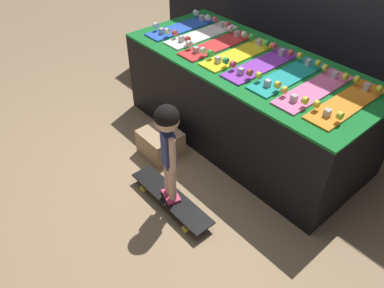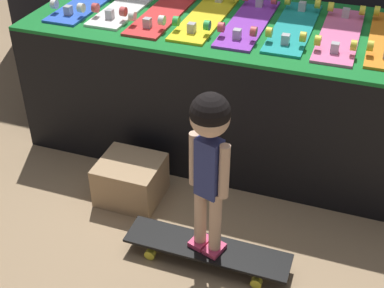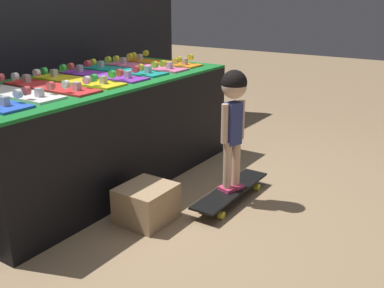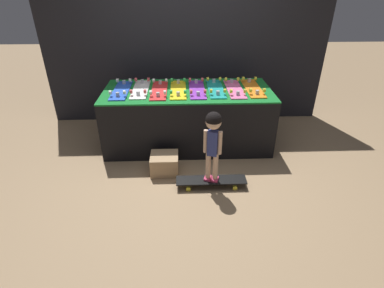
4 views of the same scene
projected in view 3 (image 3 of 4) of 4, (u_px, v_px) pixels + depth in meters
name	position (u px, v px, depth m)	size (l,w,h in m)	color
ground_plane	(161.00, 198.00, 3.19)	(16.00, 16.00, 0.00)	#9E7F5B
back_wall	(6.00, 10.00, 3.58)	(4.34, 0.10, 2.51)	black
display_rack	(94.00, 131.00, 3.39)	(2.23, 0.98, 0.79)	black
skateboard_white_on_rack	(14.00, 91.00, 2.77)	(0.20, 0.75, 0.09)	white
skateboard_red_on_rack	(51.00, 86.00, 2.95)	(0.20, 0.75, 0.09)	red
skateboard_yellow_on_rack	(78.00, 80.00, 3.15)	(0.20, 0.75, 0.09)	yellow
skateboard_purple_on_rack	(103.00, 74.00, 3.35)	(0.20, 0.75, 0.09)	purple
skateboard_teal_on_rack	(124.00, 70.00, 3.56)	(0.20, 0.75, 0.09)	teal
skateboard_pink_on_rack	(146.00, 66.00, 3.74)	(0.20, 0.75, 0.09)	pink
skateboard_orange_on_rack	(162.00, 62.00, 3.95)	(0.20, 0.75, 0.09)	orange
skateboard_on_floor	(231.00, 191.00, 3.12)	(0.80, 0.18, 0.09)	black
child	(233.00, 108.00, 2.93)	(0.19, 0.17, 0.83)	#E03D6B
storage_box	(146.00, 203.00, 2.85)	(0.33, 0.31, 0.23)	tan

